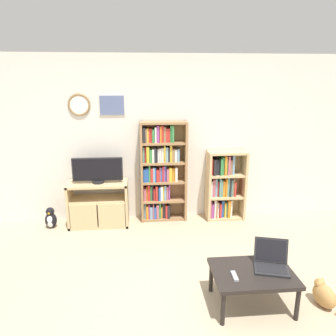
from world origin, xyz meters
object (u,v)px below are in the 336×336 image
at_px(laptop, 271,261).
at_px(television, 98,170).
at_px(bookshelf_short, 223,186).
at_px(tv_stand, 99,204).
at_px(coffee_table, 253,275).
at_px(remote_near_laptop, 235,276).
at_px(cat, 324,295).
at_px(bookshelf_tall, 161,172).
at_px(penguin_figurine, 51,219).

bearing_deg(laptop, television, 150.14).
bearing_deg(television, bookshelf_short, 3.05).
distance_m(tv_stand, coffee_table, 2.71).
distance_m(remote_near_laptop, cat, 0.97).
distance_m(bookshelf_tall, coffee_table, 2.38).
bearing_deg(tv_stand, coffee_table, -49.77).
distance_m(bookshelf_tall, cat, 2.81).
bearing_deg(bookshelf_short, penguin_figurine, -176.72).
bearing_deg(bookshelf_tall, penguin_figurine, -173.73).
xyz_separation_m(television, laptop, (1.94, -2.00, -0.44)).
relative_size(coffee_table, remote_near_laptop, 4.96).
bearing_deg(remote_near_laptop, laptop, -159.18).
bearing_deg(laptop, penguin_figurine, 160.07).
distance_m(coffee_table, remote_near_laptop, 0.23).
bearing_deg(bookshelf_short, coffee_table, -96.50).
bearing_deg(television, bookshelf_tall, 8.10).
bearing_deg(remote_near_laptop, coffee_table, -157.15).
bearing_deg(coffee_table, cat, -6.03).
xyz_separation_m(bookshelf_short, remote_near_laptop, (-0.46, -2.25, -0.16)).
distance_m(coffee_table, penguin_figurine, 3.20).
height_order(laptop, remote_near_laptop, laptop).
bearing_deg(laptop, coffee_table, -147.50).
relative_size(bookshelf_tall, remote_near_laptop, 9.90).
height_order(television, penguin_figurine, television).
distance_m(coffee_table, cat, 0.76).
bearing_deg(remote_near_laptop, penguin_figurine, -40.36).
distance_m(tv_stand, television, 0.55).
distance_m(laptop, remote_near_laptop, 0.44).
height_order(television, bookshelf_short, bookshelf_short).
bearing_deg(cat, bookshelf_short, 87.42).
bearing_deg(penguin_figurine, laptop, -36.02).
relative_size(remote_near_laptop, penguin_figurine, 0.49).
bearing_deg(bookshelf_tall, television, -171.90).
bearing_deg(television, cat, -41.06).
height_order(bookshelf_short, laptop, bookshelf_short).
bearing_deg(cat, remote_near_laptop, 165.50).
xyz_separation_m(coffee_table, cat, (0.73, -0.08, -0.22)).
relative_size(tv_stand, remote_near_laptop, 5.63).
distance_m(bookshelf_short, penguin_figurine, 2.76).
xyz_separation_m(tv_stand, penguin_figurine, (-0.73, -0.05, -0.20)).
xyz_separation_m(tv_stand, television, (0.02, -0.00, 0.55)).
xyz_separation_m(tv_stand, bookshelf_short, (2.00, 0.10, 0.20)).
distance_m(television, remote_near_laptop, 2.68).
bearing_deg(bookshelf_short, bookshelf_tall, 178.15).
distance_m(bookshelf_short, coffee_table, 2.20).
bearing_deg(remote_near_laptop, bookshelf_short, -99.18).
xyz_separation_m(coffee_table, remote_near_laptop, (-0.21, -0.08, 0.05)).
relative_size(bookshelf_tall, bookshelf_short, 1.42).
bearing_deg(laptop, remote_near_laptop, -145.39).
bearing_deg(bookshelf_tall, coffee_table, -70.93).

